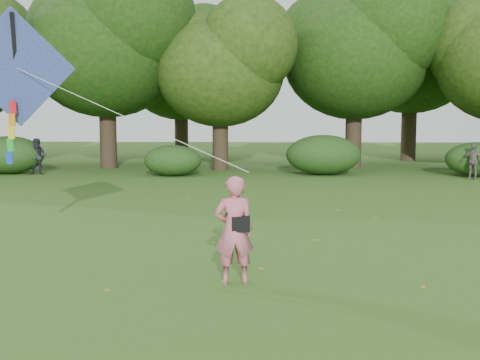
{
  "coord_description": "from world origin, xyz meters",
  "views": [
    {
      "loc": [
        0.17,
        -10.42,
        2.88
      ],
      "look_at": [
        -0.31,
        2.0,
        1.5
      ],
      "focal_mm": 45.0,
      "sensor_mm": 36.0,
      "label": 1
    }
  ],
  "objects_px": {
    "man_kite_flyer": "(234,230)",
    "flying_kite": "(16,70)",
    "bystander_left": "(38,156)",
    "bystander_right": "(473,161)"
  },
  "relations": [
    {
      "from": "bystander_right",
      "to": "flying_kite",
      "type": "xyz_separation_m",
      "value": [
        -14.21,
        -14.38,
        2.97
      ]
    },
    {
      "from": "man_kite_flyer",
      "to": "flying_kite",
      "type": "xyz_separation_m",
      "value": [
        -4.55,
        2.23,
        2.83
      ]
    },
    {
      "from": "flying_kite",
      "to": "bystander_right",
      "type": "bearing_deg",
      "value": 45.35
    },
    {
      "from": "man_kite_flyer",
      "to": "bystander_right",
      "type": "distance_m",
      "value": 19.22
    },
    {
      "from": "bystander_left",
      "to": "man_kite_flyer",
      "type": "bearing_deg",
      "value": -76.09
    },
    {
      "from": "man_kite_flyer",
      "to": "flying_kite",
      "type": "relative_size",
      "value": 0.31
    },
    {
      "from": "bystander_right",
      "to": "flying_kite",
      "type": "distance_m",
      "value": 20.44
    },
    {
      "from": "bystander_right",
      "to": "bystander_left",
      "type": "bearing_deg",
      "value": -152.31
    },
    {
      "from": "bystander_left",
      "to": "bystander_right",
      "type": "distance_m",
      "value": 19.82
    },
    {
      "from": "man_kite_flyer",
      "to": "bystander_left",
      "type": "xyz_separation_m",
      "value": [
        -10.11,
        17.86,
        -0.07
      ]
    }
  ]
}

